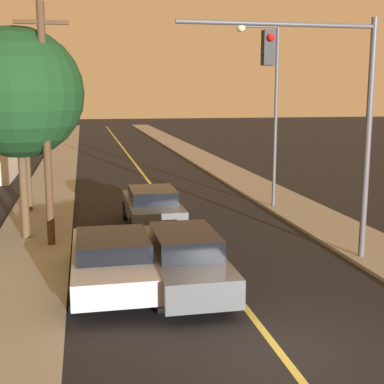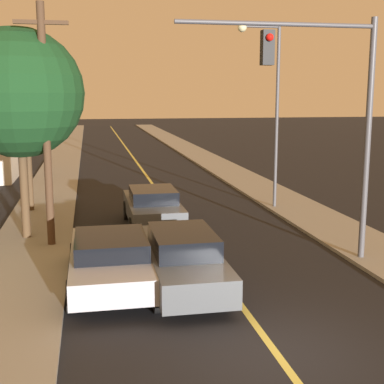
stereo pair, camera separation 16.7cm
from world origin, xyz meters
TOP-DOWN VIEW (x-y plane):
  - ground_plane at (0.00, 0.00)m, footprint 200.00×200.00m
  - road_surface at (0.00, 36.00)m, footprint 8.01×80.00m
  - sidewalk_left at (-5.26, 36.00)m, footprint 2.50×80.00m
  - sidewalk_right at (5.26, 36.00)m, footprint 2.50×80.00m
  - car_near_lane_front at (-1.12, 3.89)m, footprint 1.84×5.16m
  - car_near_lane_second at (-1.12, 10.12)m, footprint 1.94×4.64m
  - car_outer_lane_front at (-2.89, 4.19)m, footprint 2.11×4.93m
  - traffic_signal_mast at (3.15, 4.99)m, footprint 5.60×0.42m
  - streetlamp_right at (3.96, 12.36)m, footprint 1.80×0.36m
  - utility_pole_left at (-4.61, 8.11)m, footprint 1.60×0.24m
  - tree_left_near at (-5.48, 9.15)m, footprint 4.14×4.14m
  - tree_left_far at (-5.77, 13.54)m, footprint 3.58×3.58m

SIDE VIEW (x-z plane):
  - ground_plane at x=0.00m, z-range 0.00..0.00m
  - road_surface at x=0.00m, z-range 0.00..0.01m
  - sidewalk_left at x=-5.26m, z-range 0.00..0.12m
  - sidewalk_right at x=5.26m, z-range 0.00..0.12m
  - car_outer_lane_front at x=-2.89m, z-range 0.06..1.44m
  - car_near_lane_front at x=-1.12m, z-range 0.02..1.51m
  - car_near_lane_second at x=-1.12m, z-range 0.04..1.52m
  - utility_pole_left at x=-4.61m, z-range 0.28..7.68m
  - tree_left_far at x=-5.77m, z-range 1.38..7.49m
  - traffic_signal_mast at x=3.15m, z-range 1.34..8.11m
  - tree_left_near at x=-5.48m, z-range 1.44..8.25m
  - streetlamp_right at x=3.96m, z-range 1.14..8.65m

